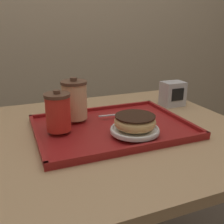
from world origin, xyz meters
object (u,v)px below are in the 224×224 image
(coffee_cup_rear, at_px, (75,100))
(napkin_dispenser, at_px, (173,94))
(donut_chocolate_glazed, at_px, (135,121))
(coffee_cup_front, at_px, (58,112))
(spoon, at_px, (127,113))

(coffee_cup_rear, bearing_deg, napkin_dispenser, 7.90)
(coffee_cup_rear, xyz_separation_m, donut_chocolate_glazed, (0.14, -0.19, -0.03))
(coffee_cup_front, height_order, spoon, coffee_cup_front)
(coffee_cup_front, distance_m, napkin_dispenser, 0.56)
(coffee_cup_rear, bearing_deg, coffee_cup_front, -130.65)
(coffee_cup_rear, relative_size, spoon, 0.96)
(spoon, height_order, napkin_dispenser, napkin_dispenser)
(coffee_cup_front, relative_size, donut_chocolate_glazed, 1.00)
(donut_chocolate_glazed, height_order, spoon, donut_chocolate_glazed)
(coffee_cup_rear, bearing_deg, spoon, -9.46)
(coffee_cup_rear, distance_m, napkin_dispenser, 0.46)
(donut_chocolate_glazed, bearing_deg, spoon, 72.73)
(napkin_dispenser, bearing_deg, spoon, -160.20)
(coffee_cup_front, xyz_separation_m, donut_chocolate_glazed, (0.22, -0.11, -0.03))
(coffee_cup_front, bearing_deg, coffee_cup_rear, 49.35)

